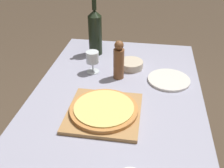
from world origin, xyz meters
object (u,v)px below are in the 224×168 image
Objects in this scene: wine_bottle at (95,32)px; small_bowl at (131,65)px; pizza at (104,109)px; pepper_mill at (119,61)px; wine_glass at (92,58)px.

wine_bottle reaches higher than small_bowl.
pizza is at bearing -74.70° from wine_bottle.
pizza is 1.40× the size of pepper_mill.
wine_bottle is 1.62× the size of pepper_mill.
wine_bottle reaches higher than wine_glass.
pepper_mill is 1.72× the size of wine_glass.
pepper_mill is (0.02, 0.34, 0.08)m from pizza.
pepper_mill reaches higher than wine_glass.
pizza is at bearing -93.74° from pepper_mill.
wine_bottle reaches higher than pizza.
pepper_mill reaches higher than small_bowl.
wine_glass is at bearing 109.78° from pizza.
wine_bottle is 0.35m from pepper_mill.
wine_glass is (-0.16, 0.04, -0.02)m from pepper_mill.
pizza is 0.66m from wine_bottle.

